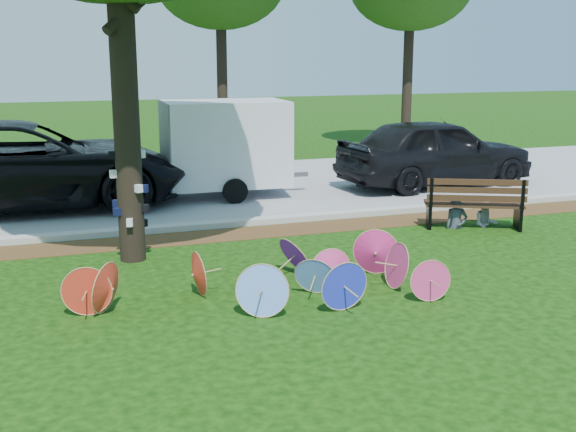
# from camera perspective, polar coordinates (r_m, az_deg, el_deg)

# --- Properties ---
(ground) EXTENTS (90.00, 90.00, 0.00)m
(ground) POSITION_cam_1_polar(r_m,az_deg,el_deg) (10.09, 1.00, -7.62)
(ground) COLOR black
(ground) RESTS_ON ground
(mulch_strip) EXTENTS (90.00, 1.00, 0.01)m
(mulch_strip) POSITION_cam_1_polar(r_m,az_deg,el_deg) (14.21, -5.18, -1.52)
(mulch_strip) COLOR #472D16
(mulch_strip) RESTS_ON ground
(curb) EXTENTS (90.00, 0.30, 0.12)m
(curb) POSITION_cam_1_polar(r_m,az_deg,el_deg) (14.86, -5.83, -0.67)
(curb) COLOR #B7B5AD
(curb) RESTS_ON ground
(street) EXTENTS (90.00, 8.00, 0.01)m
(street) POSITION_cam_1_polar(r_m,az_deg,el_deg) (18.85, -8.71, 1.99)
(street) COLOR gray
(street) RESTS_ON ground
(parasol_pile) EXTENTS (5.39, 2.34, 0.76)m
(parasol_pile) POSITION_cam_1_polar(r_m,az_deg,el_deg) (10.62, -0.06, -4.56)
(parasol_pile) COLOR red
(parasol_pile) RESTS_ON ground
(black_van) EXTENTS (7.25, 3.39, 2.01)m
(black_van) POSITION_cam_1_polar(r_m,az_deg,el_deg) (17.41, -20.04, 3.78)
(black_van) COLOR black
(black_van) RESTS_ON ground
(dark_pickup) EXTENTS (5.55, 2.69, 1.82)m
(dark_pickup) POSITION_cam_1_polar(r_m,az_deg,el_deg) (19.64, 11.57, 5.00)
(dark_pickup) COLOR black
(dark_pickup) RESTS_ON ground
(cargo_trailer) EXTENTS (2.99, 1.96, 2.65)m
(cargo_trailer) POSITION_cam_1_polar(r_m,az_deg,el_deg) (17.83, -4.94, 5.77)
(cargo_trailer) COLOR silver
(cargo_trailer) RESTS_ON ground
(park_bench) EXTENTS (2.14, 1.53, 1.04)m
(park_bench) POSITION_cam_1_polar(r_m,az_deg,el_deg) (15.18, 14.45, 1.05)
(park_bench) COLOR black
(park_bench) RESTS_ON ground
(person_left) EXTENTS (0.52, 0.39, 1.28)m
(person_left) POSITION_cam_1_polar(r_m,az_deg,el_deg) (15.01, 13.26, 1.46)
(person_left) COLOR #3B4451
(person_left) RESTS_ON ground
(person_right) EXTENTS (0.61, 0.53, 1.08)m
(person_right) POSITION_cam_1_polar(r_m,az_deg,el_deg) (15.41, 15.45, 1.23)
(person_right) COLOR silver
(person_right) RESTS_ON ground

